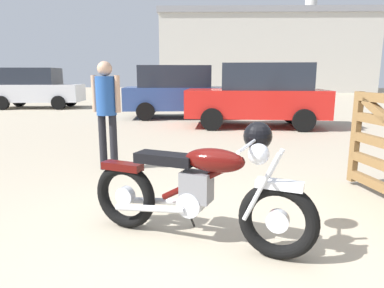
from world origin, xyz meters
name	(u,v)px	position (x,y,z in m)	size (l,w,h in m)	color
ground_plane	(216,259)	(0.00, 0.00, 0.00)	(80.00, 80.00, 0.00)	tan
vintage_motorcycle	(201,188)	(-0.13, 0.30, 0.49)	(1.99, 0.87, 1.07)	black
bystander	(106,104)	(-1.66, 2.58, 1.02)	(0.45, 0.30, 1.66)	black
silver_sedan_mid	(258,95)	(1.23, 7.36, 0.92)	(3.95, 1.92, 1.78)	black
pale_sedan_back	(179,91)	(-1.23, 9.40, 0.92)	(4.06, 2.16, 1.78)	black
blue_hatchback_right	(35,88)	(-8.06, 12.55, 0.92)	(4.05, 2.13, 1.78)	black
industrial_building	(260,53)	(4.44, 32.03, 3.57)	(19.19, 10.67, 13.75)	beige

